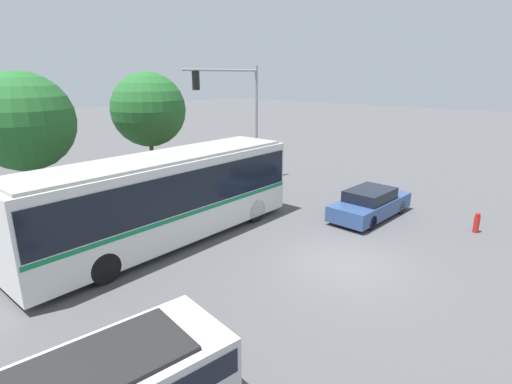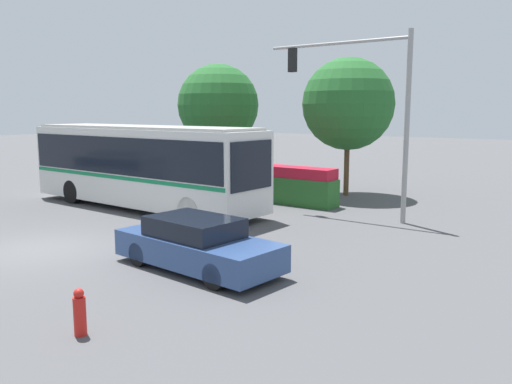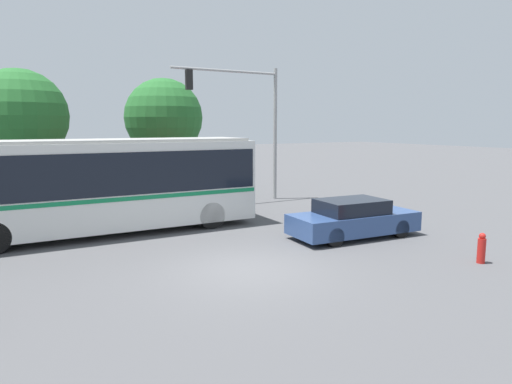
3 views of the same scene
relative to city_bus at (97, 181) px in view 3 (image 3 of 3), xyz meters
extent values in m
plane|color=#4C4C4F|center=(2.51, -6.17, -1.89)|extent=(140.00, 140.00, 0.00)
cube|color=silver|center=(-0.01, 0.00, -0.15)|extent=(11.25, 2.84, 2.98)
cube|color=black|center=(-0.01, 0.00, 0.32)|extent=(11.03, 2.87, 1.43)
cube|color=#147A47|center=(-0.01, 0.00, -0.51)|extent=(11.14, 2.87, 0.14)
cube|color=black|center=(5.60, -0.13, 0.20)|extent=(0.11, 2.19, 1.67)
cube|color=#959592|center=(-0.01, 0.00, 1.39)|extent=(10.80, 2.62, 0.10)
cylinder|color=black|center=(3.82, 1.04, -1.39)|extent=(1.01, 0.32, 1.00)
cylinder|color=black|center=(3.76, -1.23, -1.39)|extent=(1.01, 0.32, 1.00)
cube|color=navy|center=(7.46, -4.87, -1.39)|extent=(4.61, 2.12, 0.67)
cube|color=black|center=(7.35, -4.86, -0.82)|extent=(2.36, 1.73, 0.48)
cylinder|color=black|center=(8.90, -4.21, -1.58)|extent=(0.63, 0.27, 0.62)
cylinder|color=black|center=(8.78, -5.76, -1.58)|extent=(0.63, 0.27, 0.62)
cylinder|color=black|center=(6.18, -3.99, -1.58)|extent=(0.63, 0.27, 0.62)
cylinder|color=black|center=(6.06, -5.54, -1.58)|extent=(0.63, 0.27, 0.62)
cylinder|color=gray|center=(9.59, 3.45, 1.44)|extent=(0.18, 0.18, 6.66)
cylinder|color=gray|center=(6.81, 3.45, 4.48)|extent=(5.56, 0.12, 0.12)
cube|color=black|center=(4.91, 3.45, 3.98)|extent=(0.30, 0.22, 0.90)
cylinder|color=red|center=(4.91, 3.57, 4.28)|extent=(0.18, 0.02, 0.18)
cylinder|color=yellow|center=(4.91, 3.57, 3.98)|extent=(0.18, 0.02, 0.18)
cylinder|color=green|center=(4.91, 3.57, 3.68)|extent=(0.18, 0.02, 0.18)
cube|color=#286028|center=(3.22, 4.37, -1.32)|extent=(6.30, 1.02, 1.14)
cube|color=#B7192D|center=(3.22, 4.37, -0.52)|extent=(6.17, 0.97, 0.45)
cylinder|color=brown|center=(-1.87, 6.94, -0.54)|extent=(0.24, 0.24, 2.70)
sphere|color=#236028|center=(-1.87, 6.94, 2.33)|extent=(4.24, 4.24, 4.24)
cylinder|color=brown|center=(5.18, 7.82, -0.53)|extent=(0.24, 0.24, 2.72)
sphere|color=#236028|center=(5.18, 7.82, 2.34)|extent=(4.22, 4.22, 4.22)
cylinder|color=red|center=(8.43, -8.98, -1.54)|extent=(0.22, 0.22, 0.70)
sphere|color=red|center=(8.43, -8.98, -1.12)|extent=(0.18, 0.18, 0.18)
camera|label=1|loc=(-8.82, -11.55, 4.26)|focal=27.87mm
camera|label=2|loc=(16.09, -14.16, 2.03)|focal=36.56mm
camera|label=3|loc=(-3.23, -16.43, 1.92)|focal=32.03mm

